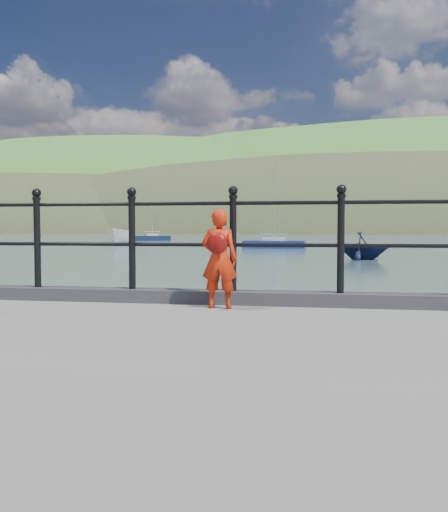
% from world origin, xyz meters
% --- Properties ---
extents(ground, '(600.00, 600.00, 0.00)m').
position_xyz_m(ground, '(0.00, 0.00, 0.00)').
color(ground, '#2D4251').
rests_on(ground, ground).
extents(kerb, '(60.00, 0.30, 0.15)m').
position_xyz_m(kerb, '(0.00, -0.15, 1.07)').
color(kerb, '#28282B').
rests_on(kerb, quay).
extents(railing, '(18.11, 0.11, 1.20)m').
position_xyz_m(railing, '(0.00, -0.15, 1.82)').
color(railing, black).
rests_on(railing, kerb).
extents(far_shore, '(830.00, 200.00, 156.00)m').
position_xyz_m(far_shore, '(38.34, 239.41, -22.57)').
color(far_shore, '#333A21').
rests_on(far_shore, ground).
extents(child, '(0.39, 0.32, 1.07)m').
position_xyz_m(child, '(0.50, -0.51, 1.54)').
color(child, red).
rests_on(child, quay).
extents(launch_white, '(2.05, 4.81, 1.82)m').
position_xyz_m(launch_white, '(-18.76, 48.68, 0.91)').
color(launch_white, white).
rests_on(launch_white, ground).
extents(launch_navy, '(3.99, 3.80, 1.64)m').
position_xyz_m(launch_navy, '(4.26, 26.33, 0.82)').
color(launch_navy, black).
rests_on(launch_navy, ground).
extents(sailboat_left, '(5.32, 3.65, 7.44)m').
position_xyz_m(sailboat_left, '(-21.86, 69.52, 0.34)').
color(sailboat_left, black).
rests_on(sailboat_left, ground).
extents(sailboat_port, '(5.66, 2.08, 8.14)m').
position_xyz_m(sailboat_port, '(-2.17, 42.70, 0.34)').
color(sailboat_port, navy).
rests_on(sailboat_port, ground).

